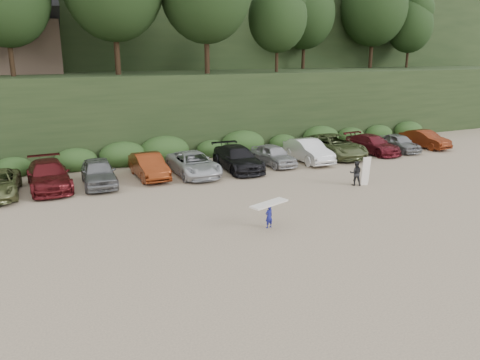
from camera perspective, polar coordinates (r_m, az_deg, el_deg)
ground at (r=22.51m, az=7.34°, el=-4.50°), size 120.00×120.00×0.00m
hillside_backdrop at (r=54.95m, az=-14.38°, el=18.61°), size 90.00×41.50×28.00m
parked_cars at (r=30.64m, az=-3.49°, el=2.39°), size 39.04×6.29×1.63m
child_surfer at (r=20.77m, az=3.56°, el=-3.77°), size 2.03×1.14×1.17m
adult_surfer at (r=28.27m, az=14.04°, el=0.83°), size 1.18×0.88×1.72m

